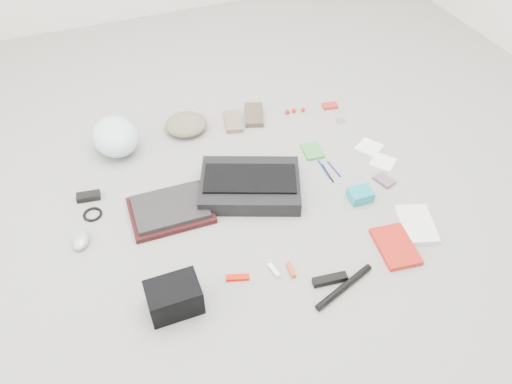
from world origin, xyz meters
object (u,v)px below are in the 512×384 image
object	(u,v)px
messenger_bag	(250,185)
book_red	(396,246)
laptop	(170,207)
camera_bag	(174,297)
bike_helmet	(115,136)
accordion_wallet	(360,195)

from	to	relation	value
messenger_bag	book_red	xyz separation A→B (m)	(0.44, -0.54, -0.03)
laptop	camera_bag	world-z (taller)	camera_bag
bike_helmet	messenger_bag	bearing A→B (deg)	-52.42
messenger_bag	accordion_wallet	world-z (taller)	messenger_bag
laptop	book_red	world-z (taller)	laptop
book_red	accordion_wallet	world-z (taller)	accordion_wallet
accordion_wallet	laptop	bearing A→B (deg)	167.12
camera_bag	accordion_wallet	world-z (taller)	camera_bag
messenger_bag	accordion_wallet	xyz separation A→B (m)	(0.45, -0.23, -0.01)
camera_bag	accordion_wallet	xyz separation A→B (m)	(0.93, 0.24, -0.04)
bike_helmet	camera_bag	size ratio (longest dim) A/B	1.42
camera_bag	book_red	size ratio (longest dim) A/B	0.90
messenger_bag	book_red	distance (m)	0.70
messenger_bag	bike_helmet	distance (m)	0.74
laptop	bike_helmet	xyz separation A→B (m)	(-0.14, 0.52, 0.05)
book_red	laptop	bearing A→B (deg)	154.29
laptop	bike_helmet	distance (m)	0.54
laptop	book_red	size ratio (longest dim) A/B	1.45
accordion_wallet	messenger_bag	bearing A→B (deg)	155.80
book_red	accordion_wallet	xyz separation A→B (m)	(0.01, 0.31, 0.01)
camera_bag	accordion_wallet	bearing A→B (deg)	15.30
bike_helmet	accordion_wallet	distance (m)	1.23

